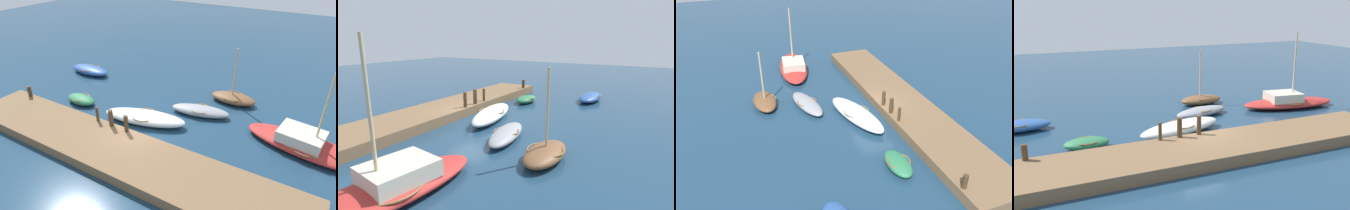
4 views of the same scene
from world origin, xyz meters
The scene contains 12 objects.
ground_plane centered at (0.00, 0.00, 0.00)m, with size 84.00×84.00×0.00m, color navy.
dock_platform centered at (0.00, -2.05, 0.30)m, with size 20.66×3.55×0.60m, color brown.
rowboat_grey centered at (2.25, 4.19, 0.30)m, with size 4.08×2.07×0.59m.
dinghy_green centered at (-5.82, 1.32, 0.30)m, with size 2.40×1.35×0.58m.
rowboat_blue centered at (-9.10, 5.65, 0.34)m, with size 3.77×1.65×0.66m.
rowboat_brown centered at (3.58, 6.95, 0.36)m, with size 3.21×1.66×4.05m.
sailboat_red centered at (8.91, 3.64, 0.44)m, with size 7.11×3.29×5.38m.
motorboat_white centered at (-0.42, 1.51, 0.38)m, with size 5.60×2.83×0.74m.
mooring_post_west centered at (-8.81, -0.53, 0.97)m, with size 0.27×0.27×0.75m, color #47331E.
mooring_post_mid_west centered at (-2.43, -0.53, 1.06)m, with size 0.18×0.18×0.93m, color #47331E.
mooring_post_mid_east centered at (-1.36, -0.53, 1.12)m, with size 0.27×0.27×1.05m, color #47331E.
mooring_post_east centered at (-0.25, -0.53, 1.12)m, with size 0.24×0.24×1.04m, color #47331E.
Camera 2 is at (14.06, 11.22, 5.24)m, focal length 29.65 mm.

